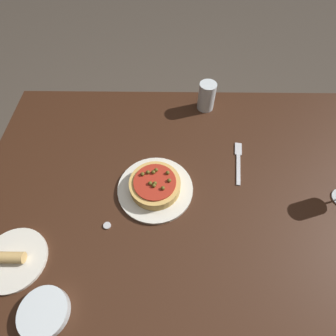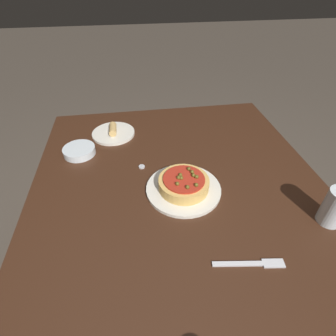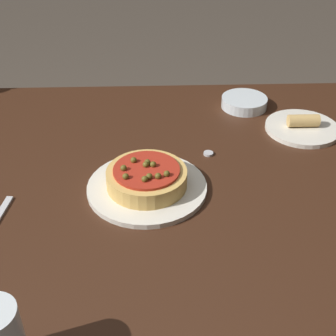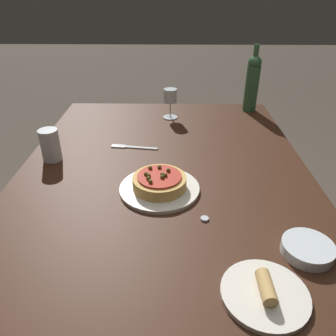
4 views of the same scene
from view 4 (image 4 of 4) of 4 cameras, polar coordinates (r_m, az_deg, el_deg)
name	(u,v)px [view 4 (image 4 of 4)]	position (r m, az deg, el deg)	size (l,w,h in m)	color
ground_plane	(165,305)	(1.68, -0.59, -22.71)	(14.00, 14.00, 0.00)	#4C4238
dining_table	(164,189)	(1.22, -0.75, -3.75)	(1.49, 1.07, 0.73)	#381E11
dinner_plate	(160,188)	(1.09, -1.48, -3.59)	(0.26, 0.26, 0.01)	silver
pizza	(159,181)	(1.07, -1.51, -2.36)	(0.18, 0.18, 0.06)	tan
wine_glass	(170,98)	(1.63, 0.40, 12.13)	(0.07, 0.07, 0.15)	silver
wine_bottle	(252,82)	(1.77, 14.46, 14.25)	(0.07, 0.07, 0.33)	#2D5633
water_cup	(50,145)	(1.32, -19.82, 3.77)	(0.07, 0.07, 0.12)	silver
side_bowl	(308,249)	(0.93, 23.13, -12.82)	(0.13, 0.13, 0.03)	silver
fork	(131,147)	(1.37, -6.45, 3.64)	(0.05, 0.20, 0.00)	silver
side_plate	(265,293)	(0.80, 16.52, -20.14)	(0.20, 0.20, 0.05)	silver
bottle_cap	(205,219)	(0.97, 6.38, -8.77)	(0.02, 0.02, 0.01)	#B7B7BC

